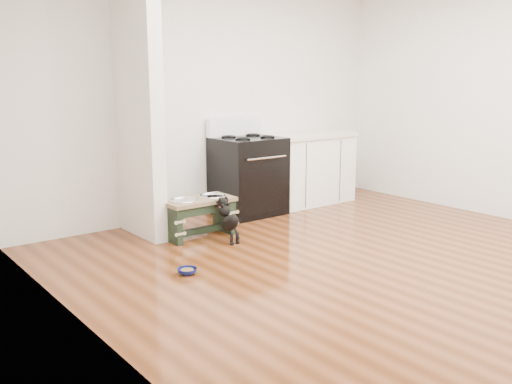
# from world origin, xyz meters

# --- Properties ---
(ground) EXTENTS (5.00, 5.00, 0.00)m
(ground) POSITION_xyz_m (0.00, 0.00, 0.00)
(ground) COLOR #4A230D
(ground) RESTS_ON ground
(room_shell) EXTENTS (5.00, 5.00, 5.00)m
(room_shell) POSITION_xyz_m (0.00, 0.00, 1.62)
(room_shell) COLOR silver
(room_shell) RESTS_ON ground
(partition_wall) EXTENTS (0.15, 0.80, 2.70)m
(partition_wall) POSITION_xyz_m (-1.18, 2.10, 1.35)
(partition_wall) COLOR silver
(partition_wall) RESTS_ON ground
(oven_range) EXTENTS (0.76, 0.69, 1.14)m
(oven_range) POSITION_xyz_m (0.25, 2.16, 0.48)
(oven_range) COLOR black
(oven_range) RESTS_ON ground
(cabinet_run) EXTENTS (1.24, 0.64, 0.91)m
(cabinet_run) POSITION_xyz_m (1.23, 2.18, 0.45)
(cabinet_run) COLOR white
(cabinet_run) RESTS_ON ground
(dog_feeder) EXTENTS (0.73, 0.39, 0.42)m
(dog_feeder) POSITION_xyz_m (-0.75, 1.68, 0.29)
(dog_feeder) COLOR black
(dog_feeder) RESTS_ON ground
(puppy) EXTENTS (0.13, 0.38, 0.45)m
(puppy) POSITION_xyz_m (-0.62, 1.34, 0.24)
(puppy) COLOR black
(puppy) RESTS_ON ground
(floor_bowl) EXTENTS (0.21, 0.21, 0.05)m
(floor_bowl) POSITION_xyz_m (-1.44, 0.77, 0.03)
(floor_bowl) COLOR #0B1552
(floor_bowl) RESTS_ON ground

